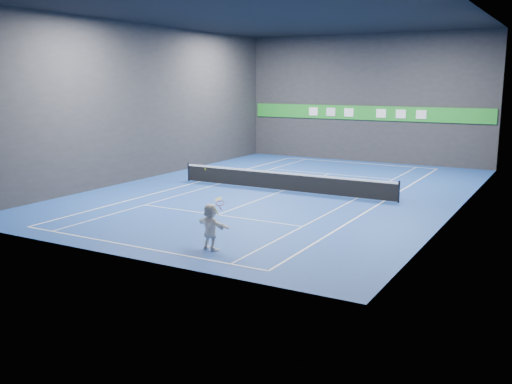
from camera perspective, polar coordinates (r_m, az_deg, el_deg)
The scene contains 20 objects.
ground at distance 30.43m, azimuth 2.74°, elevation 0.13°, with size 26.00×26.00×0.00m, color #1A3F92.
ceiling at distance 30.05m, azimuth 2.90°, elevation 17.23°, with size 26.00×26.00×0.00m, color black.
wall_back at distance 41.92m, azimuth 10.93°, elevation 9.15°, with size 18.00×0.10×9.00m, color #27272A.
wall_front at distance 19.21m, azimuth -15.01°, elevation 6.90°, with size 18.00×0.10×9.00m, color #27272A.
wall_left at distance 34.88m, azimuth -10.67°, elevation 8.80°, with size 0.10×26.00×9.00m, color #27272A.
wall_right at distance 27.09m, azimuth 20.25°, elevation 7.71°, with size 0.10×26.00×9.00m, color #27272A.
baseline_near at distance 20.79m, azimuth -12.25°, elevation -5.30°, with size 10.98×0.08×0.01m, color white.
baseline_far at distance 41.26m, azimuth 10.20°, elevation 2.87°, with size 10.98×0.08×0.01m, color white.
sideline_doubles_left at distance 33.22m, azimuth -5.75°, elevation 1.02°, with size 0.08×23.78×0.01m, color white.
sideline_doubles_right at distance 28.44m, azimuth 12.66°, elevation -0.90°, with size 0.08×23.78×0.01m, color white.
sideline_singles_left at distance 32.45m, azimuth -3.76°, elevation 0.81°, with size 0.06×23.78×0.01m, color white.
sideline_singles_right at distance 28.85m, azimuth 10.04°, elevation -0.63°, with size 0.06×23.78×0.01m, color white.
service_line_near at distance 25.00m, azimuth -3.89°, elevation -2.29°, with size 8.23×0.06×0.01m, color white.
service_line_far at distance 36.17m, azimuth 7.31°, elevation 1.81°, with size 8.23×0.06×0.01m, color white.
center_service_line at distance 30.43m, azimuth 2.74°, elevation 0.14°, with size 0.06×12.80×0.01m, color white.
player at distance 19.75m, azimuth -4.56°, elevation -3.48°, with size 1.53×0.49×1.65m, color white.
tennis_ball at distance 19.59m, azimuth -5.11°, elevation 2.27°, with size 0.06×0.06×0.06m, color #DEF228.
tennis_net at distance 30.33m, azimuth 2.75°, elevation 1.13°, with size 12.50×0.10×1.07m.
sponsor_banner at distance 41.90m, azimuth 10.85°, elevation 7.78°, with size 17.64×0.11×1.00m.
tennis_racket at distance 19.41m, azimuth -3.67°, elevation -1.22°, with size 0.44×0.41×0.66m.
Camera 1 is at (13.41, -26.70, 5.78)m, focal length 40.00 mm.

